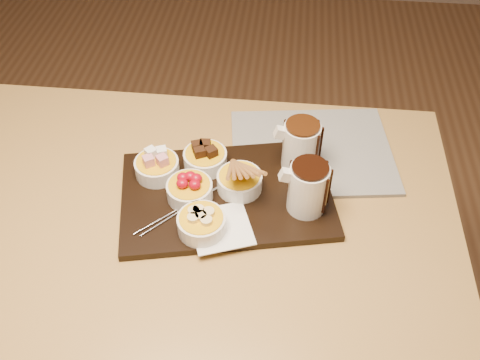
# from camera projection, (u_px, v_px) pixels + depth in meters

# --- Properties ---
(dining_table) EXTENTS (1.20, 0.80, 0.75)m
(dining_table) POSITION_uv_depth(u_px,v_px,m) (186.00, 236.00, 1.24)
(dining_table) COLOR #A47C3D
(dining_table) RESTS_ON ground
(serving_board) EXTENTS (0.51, 0.39, 0.02)m
(serving_board) POSITION_uv_depth(u_px,v_px,m) (227.00, 195.00, 1.18)
(serving_board) COLOR black
(serving_board) RESTS_ON dining_table
(napkin) EXTENTS (0.15, 0.15, 0.00)m
(napkin) POSITION_uv_depth(u_px,v_px,m) (221.00, 228.00, 1.11)
(napkin) COLOR white
(napkin) RESTS_ON serving_board
(bowl_marshmallows) EXTENTS (0.10, 0.10, 0.04)m
(bowl_marshmallows) POSITION_uv_depth(u_px,v_px,m) (157.00, 168.00, 1.20)
(bowl_marshmallows) COLOR silver
(bowl_marshmallows) RESTS_ON serving_board
(bowl_cake) EXTENTS (0.10, 0.10, 0.04)m
(bowl_cake) POSITION_uv_depth(u_px,v_px,m) (205.00, 159.00, 1.22)
(bowl_cake) COLOR silver
(bowl_cake) RESTS_ON serving_board
(bowl_strawberries) EXTENTS (0.10, 0.10, 0.04)m
(bowl_strawberries) POSITION_uv_depth(u_px,v_px,m) (190.00, 191.00, 1.15)
(bowl_strawberries) COLOR silver
(bowl_strawberries) RESTS_ON serving_board
(bowl_biscotti) EXTENTS (0.10, 0.10, 0.04)m
(bowl_biscotti) POSITION_uv_depth(u_px,v_px,m) (239.00, 182.00, 1.17)
(bowl_biscotti) COLOR silver
(bowl_biscotti) RESTS_ON serving_board
(bowl_bananas) EXTENTS (0.10, 0.10, 0.04)m
(bowl_bananas) POSITION_uv_depth(u_px,v_px,m) (202.00, 224.00, 1.09)
(bowl_bananas) COLOR silver
(bowl_bananas) RESTS_ON serving_board
(pitcher_dark_chocolate) EXTENTS (0.10, 0.10, 0.11)m
(pitcher_dark_chocolate) POSITION_uv_depth(u_px,v_px,m) (308.00, 188.00, 1.11)
(pitcher_dark_chocolate) COLOR silver
(pitcher_dark_chocolate) RESTS_ON serving_board
(pitcher_milk_chocolate) EXTENTS (0.10, 0.10, 0.11)m
(pitcher_milk_chocolate) POSITION_uv_depth(u_px,v_px,m) (301.00, 146.00, 1.20)
(pitcher_milk_chocolate) COLOR silver
(pitcher_milk_chocolate) RESTS_ON serving_board
(fondue_skewers) EXTENTS (0.20, 0.21, 0.01)m
(fondue_skewers) POSITION_uv_depth(u_px,v_px,m) (186.00, 205.00, 1.15)
(fondue_skewers) COLOR silver
(fondue_skewers) RESTS_ON serving_board
(newspaper) EXTENTS (0.42, 0.35, 0.01)m
(newspaper) POSITION_uv_depth(u_px,v_px,m) (312.00, 151.00, 1.29)
(newspaper) COLOR beige
(newspaper) RESTS_ON dining_table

